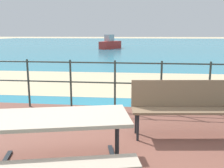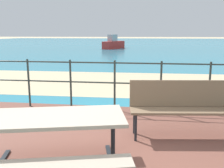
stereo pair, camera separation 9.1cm
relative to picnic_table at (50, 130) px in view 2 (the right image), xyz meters
name	(u,v)px [view 2 (the right image)]	position (x,y,z in m)	size (l,w,h in m)	color
ground_plane	(92,167)	(0.38, 0.40, -0.64)	(240.00, 240.00, 0.00)	beige
patio_paving	(92,165)	(0.38, 0.40, -0.61)	(6.40, 5.20, 0.06)	brown
sea_water	(143,44)	(0.38, 40.40, -0.64)	(90.00, 90.00, 0.01)	teal
beach_strip	(127,83)	(0.38, 6.20, -0.64)	(54.00, 4.45, 0.01)	beige
picnic_table	(50,130)	(0.00, 0.00, 0.00)	(1.96, 1.82, 0.75)	tan
park_bench	(185,103)	(1.68, 1.50, -0.04)	(1.82, 0.63, 0.90)	#7A6047
railing_fence	(115,80)	(0.38, 2.76, 0.08)	(5.94, 0.04, 1.09)	#2D3833
boat_near	(114,44)	(-2.68, 26.32, -0.10)	(2.28, 4.28, 1.57)	red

